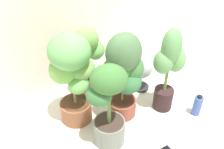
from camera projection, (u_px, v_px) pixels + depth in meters
The scene contains 8 objects.
ground_plane at pixel (129, 118), 2.15m from camera, with size 8.00×8.00×0.00m, color silver.
potted_plant_back_left at pixel (72, 73), 1.86m from camera, with size 0.44×0.38×0.84m.
potted_plant_center at pixel (124, 71), 1.93m from camera, with size 0.40×0.34×0.82m.
potted_plant_front_right at pixel (169, 66), 2.00m from camera, with size 0.34×0.24×0.82m.
potted_plant_front_left at pixel (108, 106), 1.72m from camera, with size 0.37×0.35×0.73m.
potted_plant_back_center at pixel (88, 58), 2.22m from camera, with size 0.39×0.31×0.72m.
floor_fan at pixel (142, 69), 2.37m from camera, with size 0.30×0.30×0.37m.
nutrient_bottle at pixel (197, 106), 2.13m from camera, with size 0.08×0.08×0.22m.
Camera 1 is at (-1.17, -0.98, 1.57)m, focal length 37.50 mm.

